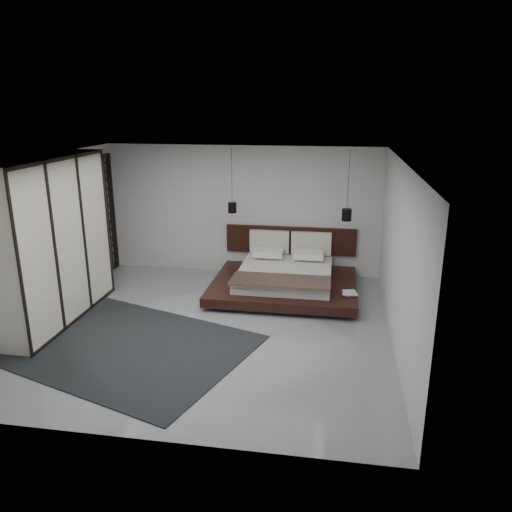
% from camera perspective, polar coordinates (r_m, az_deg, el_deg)
% --- Properties ---
extents(floor, '(6.00, 6.00, 0.00)m').
position_cam_1_polar(floor, '(8.60, -5.25, -8.10)').
color(floor, gray).
rests_on(floor, ground).
extents(ceiling, '(6.00, 6.00, 0.00)m').
position_cam_1_polar(ceiling, '(7.83, -5.81, 10.77)').
color(ceiling, white).
rests_on(ceiling, wall_back).
extents(wall_back, '(6.00, 0.00, 6.00)m').
position_cam_1_polar(wall_back, '(10.95, -1.55, 5.22)').
color(wall_back, silver).
rests_on(wall_back, floor).
extents(wall_front, '(6.00, 0.00, 6.00)m').
position_cam_1_polar(wall_front, '(5.44, -13.57, -7.86)').
color(wall_front, silver).
rests_on(wall_front, floor).
extents(wall_left, '(0.00, 6.00, 6.00)m').
position_cam_1_polar(wall_left, '(9.32, -23.67, 1.65)').
color(wall_left, silver).
rests_on(wall_left, floor).
extents(wall_right, '(0.00, 6.00, 6.00)m').
position_cam_1_polar(wall_right, '(7.91, 16.01, -0.12)').
color(wall_right, silver).
rests_on(wall_right, floor).
extents(lattice_screen, '(0.05, 0.90, 2.60)m').
position_cam_1_polar(lattice_screen, '(11.39, -16.87, 4.44)').
color(lattice_screen, black).
rests_on(lattice_screen, floor).
extents(bed, '(2.83, 2.41, 1.09)m').
position_cam_1_polar(bed, '(10.05, 3.34, -2.47)').
color(bed, black).
rests_on(bed, floor).
extents(book_lower, '(0.29, 0.36, 0.03)m').
position_cam_1_polar(book_lower, '(9.39, 9.99, -4.22)').
color(book_lower, '#99724C').
rests_on(book_lower, bed).
extents(book_upper, '(0.22, 0.28, 0.02)m').
position_cam_1_polar(book_upper, '(9.36, 9.87, -4.14)').
color(book_upper, '#99724C').
rests_on(book_upper, book_lower).
extents(pendant_left, '(0.17, 0.17, 1.31)m').
position_cam_1_polar(pendant_left, '(10.31, -2.74, 5.57)').
color(pendant_left, black).
rests_on(pendant_left, ceiling).
extents(pendant_right, '(0.19, 0.19, 1.40)m').
position_cam_1_polar(pendant_right, '(10.10, 10.32, 4.67)').
color(pendant_right, black).
rests_on(pendant_right, ceiling).
extents(wardrobe, '(0.68, 2.87, 2.82)m').
position_cam_1_polar(wardrobe, '(9.11, -22.28, 1.57)').
color(wardrobe, silver).
rests_on(wardrobe, floor).
extents(rug, '(4.50, 3.82, 0.02)m').
position_cam_1_polar(rug, '(8.23, -15.04, -9.81)').
color(rug, black).
rests_on(rug, floor).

